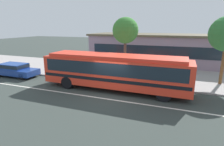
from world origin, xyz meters
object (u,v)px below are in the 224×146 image
street_tree_near_stop (125,31)px  transit_bus (115,70)px  bus_stop_sign (168,67)px  sedan_behind_bus (15,69)px  pedestrian_waiting_near_sign (116,67)px  pedestrian_walking_along_curb (110,69)px

street_tree_near_stop → transit_bus: bearing=-82.4°
bus_stop_sign → sedan_behind_bus: bearing=-172.9°
transit_bus → pedestrian_waiting_near_sign: bearing=107.9°
pedestrian_waiting_near_sign → bus_stop_sign: bearing=-11.7°
transit_bus → street_tree_near_stop: 5.49m
sedan_behind_bus → bus_stop_sign: 14.72m
transit_bus → bus_stop_sign: bearing=28.2°
sedan_behind_bus → pedestrian_walking_along_curb: bearing=12.3°
sedan_behind_bus → pedestrian_walking_along_curb: size_ratio=2.91×
pedestrian_waiting_near_sign → pedestrian_walking_along_curb: pedestrian_waiting_near_sign is taller
transit_bus → pedestrian_waiting_near_sign: 3.23m
transit_bus → bus_stop_sign: 4.33m
sedan_behind_bus → pedestrian_walking_along_curb: (9.42, 2.05, 0.32)m
sedan_behind_bus → pedestrian_waiting_near_sign: pedestrian_waiting_near_sign is taller
pedestrian_walking_along_curb → street_tree_near_stop: 4.23m
transit_bus → pedestrian_walking_along_curb: 2.70m
pedestrian_waiting_near_sign → bus_stop_sign: bus_stop_sign is taller
pedestrian_waiting_near_sign → pedestrian_walking_along_curb: (-0.34, -0.77, -0.12)m
transit_bus → pedestrian_walking_along_curb: (-1.33, 2.28, -0.58)m
transit_bus → sedan_behind_bus: transit_bus is taller
transit_bus → pedestrian_walking_along_curb: bearing=120.3°
transit_bus → sedan_behind_bus: 10.79m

